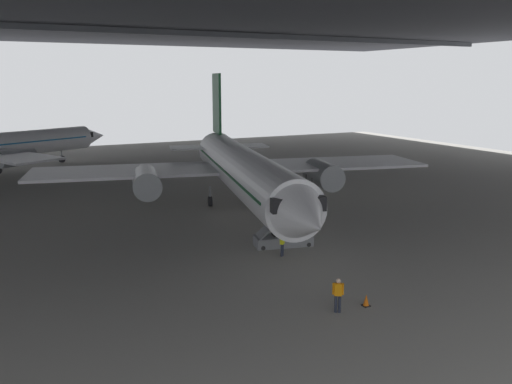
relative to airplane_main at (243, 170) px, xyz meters
The scene contains 8 objects.
ground_plane 4.23m from the airplane_main, 114.73° to the right, with size 110.00×110.00×0.00m, color gray.
hangar_structure 18.53m from the airplane_main, 95.26° to the left, with size 121.00×99.00×18.55m.
airplane_main is the anchor object (origin of this frame).
boarding_stairs 10.73m from the airplane_main, 99.58° to the right, with size 4.45×2.33×4.70m.
crew_worker_near_nose 21.34m from the airplane_main, 102.76° to the right, with size 0.48×0.38×1.73m.
crew_worker_by_stairs 12.75m from the airplane_main, 103.64° to the right, with size 0.44×0.40×1.61m.
airplane_distant 36.60m from the airplane_main, 119.32° to the left, with size 28.25×28.38×9.72m.
traffic_cone_orange 21.14m from the airplane_main, 98.19° to the right, with size 0.36×0.36×0.60m.
Camera 1 is at (-17.92, -38.16, 11.00)m, focal length 37.36 mm.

